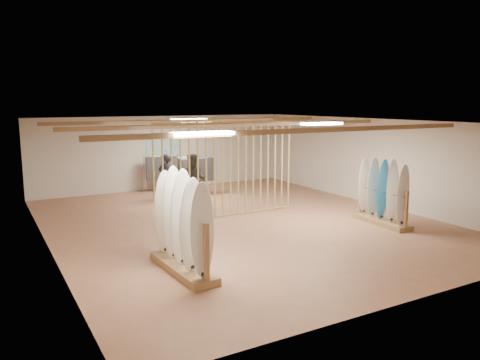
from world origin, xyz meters
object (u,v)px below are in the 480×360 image
clothing_rack_b (197,170)px  shopper_a (167,174)px  clothing_rack_a (162,168)px  shopper_b (194,176)px  rack_left (182,238)px  rack_right (382,202)px

clothing_rack_b → shopper_a: size_ratio=0.79×
clothing_rack_a → shopper_b: (0.09, -2.75, 0.06)m
clothing_rack_a → rack_left: bearing=-100.0°
clothing_rack_b → shopper_a: (-1.17, -0.18, -0.03)m
clothing_rack_a → shopper_a: 1.65m
clothing_rack_b → shopper_b: (-0.69, -1.33, 0.01)m
rack_left → shopper_a: size_ratio=1.16×
clothing_rack_b → shopper_a: 1.18m
rack_right → clothing_rack_b: rack_right is taller
clothing_rack_a → shopper_a: size_ratio=0.75×
clothing_rack_b → shopper_a: bearing=-173.2°
rack_right → clothing_rack_b: bearing=118.7°
rack_right → clothing_rack_b: 6.67m
rack_left → rack_right: rack_left is taller
rack_right → shopper_a: 7.10m
rack_right → shopper_a: shopper_a is taller
shopper_a → shopper_b: size_ratio=0.96×
rack_right → shopper_a: (-4.02, 5.84, 0.31)m
clothing_rack_a → shopper_a: shopper_a is taller
rack_right → clothing_rack_a: 8.29m
rack_left → shopper_a: (2.17, 6.58, 0.23)m
rack_left → clothing_rack_a: size_ratio=1.54×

